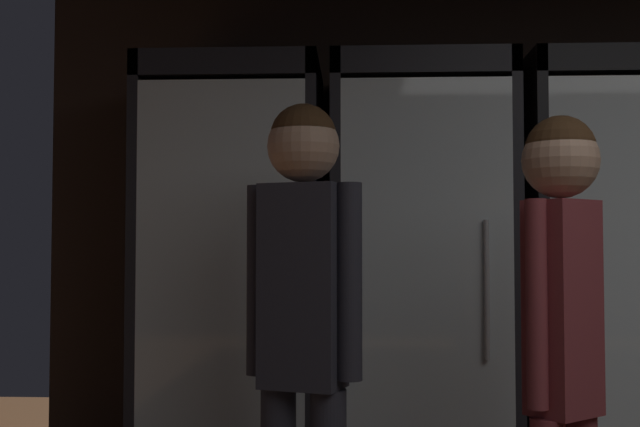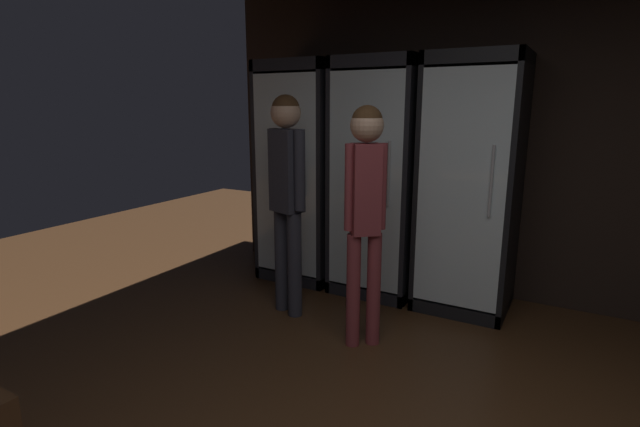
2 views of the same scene
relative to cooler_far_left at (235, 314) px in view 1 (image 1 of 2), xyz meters
name	(u,v)px [view 1 (image 1 of 2)]	position (x,y,z in m)	size (l,w,h in m)	color
cooler_far_left	(235,314)	(0.00, 0.00, 0.00)	(0.70, 0.67, 1.98)	black
cooler_left	(419,315)	(0.75, 0.00, 0.00)	(0.70, 0.67, 1.98)	black
cooler_center	(608,317)	(1.50, 0.00, -0.01)	(0.70, 0.67, 1.98)	black
shopper_near	(303,310)	(0.34, -0.85, 0.08)	(0.36, 0.23, 1.68)	#2D2D38
shopper_far	(563,325)	(1.06, -1.04, 0.06)	(0.23, 0.22, 1.60)	brown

